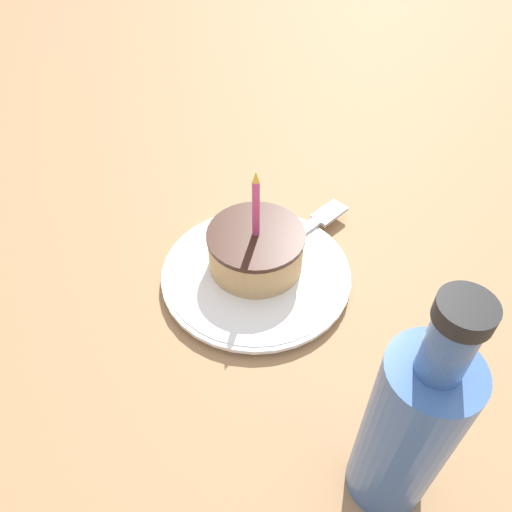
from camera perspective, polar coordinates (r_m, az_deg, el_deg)
The scene contains 5 objects.
ground_plane at distance 0.58m, azimuth 1.95°, elevation -5.00°, with size 2.40×2.40×0.04m.
plate at distance 0.56m, azimuth 0.00°, elevation -2.08°, with size 0.21×0.21×0.01m.
cake_slice at distance 0.55m, azimuth -0.01°, elevation 0.84°, with size 0.11×0.11×0.13m.
fork at distance 0.60m, azimuth 4.58°, elevation 2.19°, with size 0.15×0.15×0.00m.
bottle at distance 0.38m, azimuth 16.95°, elevation -18.41°, with size 0.06×0.06×0.23m.
Camera 1 is at (0.36, -0.01, 0.43)m, focal length 35.00 mm.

